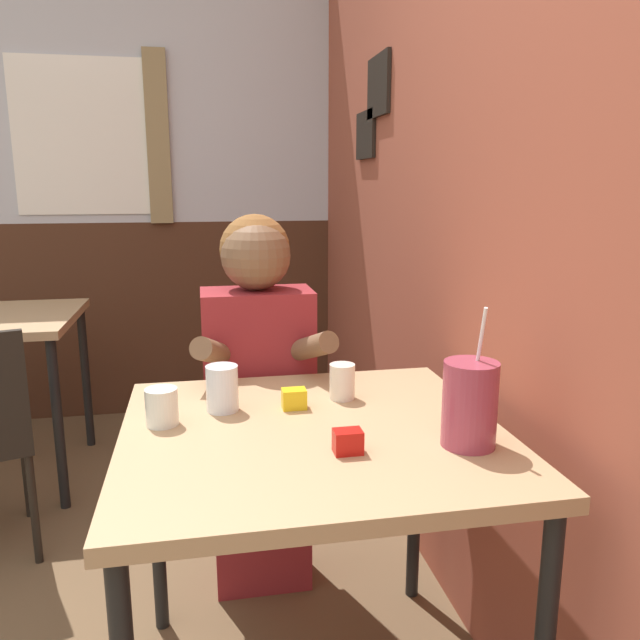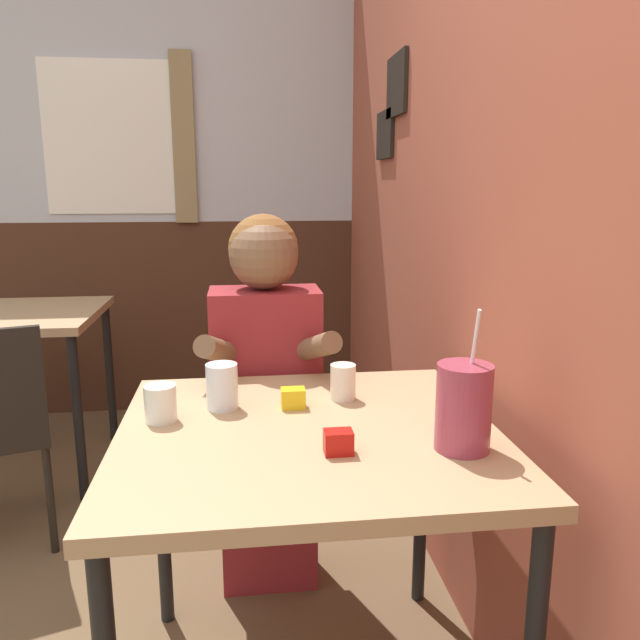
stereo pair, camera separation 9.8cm
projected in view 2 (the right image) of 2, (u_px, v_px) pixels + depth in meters
The scene contains 11 objects.
brick_wall_right at pixel (422, 172), 2.31m from camera, with size 0.08×4.60×2.70m.
back_wall at pixel (142, 175), 3.45m from camera, with size 5.33×0.09×2.70m.
main_table at pixel (308, 458), 1.46m from camera, with size 0.87×0.83×0.75m.
background_table at pixel (30, 334), 2.78m from camera, with size 0.60×0.73×0.75m.
person_seated at pixel (266, 394), 1.99m from camera, with size 0.42×0.41×1.22m.
cocktail_pitcher at pixel (464, 407), 1.31m from camera, with size 0.12×0.12×0.31m.
glass_near_pitcher at pixel (222, 386), 1.55m from camera, with size 0.08×0.08×0.11m.
glass_center at pixel (161, 403), 1.47m from camera, with size 0.08×0.08×0.09m.
glass_far_side at pixel (343, 382), 1.62m from camera, with size 0.07×0.07×0.09m.
condiment_ketchup at pixel (338, 442), 1.30m from camera, with size 0.06×0.04×0.05m.
condiment_mustard at pixel (293, 398), 1.56m from camera, with size 0.06×0.04×0.05m.
Camera 2 is at (0.52, -1.00, 1.30)m, focal length 35.00 mm.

